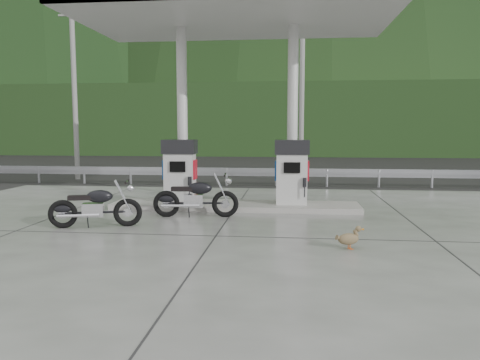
# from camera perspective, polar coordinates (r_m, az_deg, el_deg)

# --- Properties ---
(ground) EXTENTS (160.00, 160.00, 0.00)m
(ground) POSITION_cam_1_polar(r_m,az_deg,el_deg) (10.96, -2.13, -5.76)
(ground) COLOR black
(ground) RESTS_ON ground
(forecourt_apron) EXTENTS (18.00, 14.00, 0.02)m
(forecourt_apron) POSITION_cam_1_polar(r_m,az_deg,el_deg) (10.95, -2.13, -5.71)
(forecourt_apron) COLOR slate
(forecourt_apron) RESTS_ON ground
(pump_island) EXTENTS (7.00, 1.40, 0.15)m
(pump_island) POSITION_cam_1_polar(r_m,az_deg,el_deg) (13.37, -0.59, -3.14)
(pump_island) COLOR gray
(pump_island) RESTS_ON forecourt_apron
(gas_pump_left) EXTENTS (0.95, 0.55, 1.80)m
(gas_pump_left) POSITION_cam_1_polar(r_m,az_deg,el_deg) (13.53, -7.34, 1.08)
(gas_pump_left) COLOR silver
(gas_pump_left) RESTS_ON pump_island
(gas_pump_right) EXTENTS (0.95, 0.55, 1.80)m
(gas_pump_right) POSITION_cam_1_polar(r_m,az_deg,el_deg) (13.16, 6.34, 0.95)
(gas_pump_right) COLOR silver
(gas_pump_right) RESTS_ON pump_island
(canopy_column_left) EXTENTS (0.30, 0.30, 5.00)m
(canopy_column_left) POSITION_cam_1_polar(r_m,az_deg,el_deg) (13.87, -7.05, 7.83)
(canopy_column_left) COLOR silver
(canopy_column_left) RESTS_ON pump_island
(canopy_column_right) EXTENTS (0.30, 0.30, 5.00)m
(canopy_column_right) POSITION_cam_1_polar(r_m,az_deg,el_deg) (13.51, 6.42, 7.88)
(canopy_column_right) COLOR silver
(canopy_column_right) RESTS_ON pump_island
(canopy_roof) EXTENTS (8.50, 5.00, 0.40)m
(canopy_roof) POSITION_cam_1_polar(r_m,az_deg,el_deg) (13.55, -0.62, 19.45)
(canopy_roof) COLOR silver
(canopy_roof) RESTS_ON canopy_column_left
(guardrail) EXTENTS (26.00, 0.16, 1.42)m
(guardrail) POSITION_cam_1_polar(r_m,az_deg,el_deg) (18.73, 1.38, 1.47)
(guardrail) COLOR #9B9DA3
(guardrail) RESTS_ON ground
(road) EXTENTS (60.00, 7.00, 0.01)m
(road) POSITION_cam_1_polar(r_m,az_deg,el_deg) (22.27, 2.13, 0.41)
(road) COLOR black
(road) RESTS_ON ground
(utility_pole_a) EXTENTS (0.22, 0.22, 8.00)m
(utility_pole_a) POSITION_cam_1_polar(r_m,az_deg,el_deg) (22.32, -19.53, 10.35)
(utility_pole_a) COLOR gray
(utility_pole_a) RESTS_ON ground
(utility_pole_b) EXTENTS (0.22, 0.22, 8.00)m
(utility_pole_b) POSITION_cam_1_polar(r_m,az_deg,el_deg) (20.18, 7.55, 11.12)
(utility_pole_b) COLOR gray
(utility_pole_b) RESTS_ON ground
(tree_band) EXTENTS (80.00, 6.00, 6.00)m
(tree_band) POSITION_cam_1_polar(r_m,az_deg,el_deg) (40.64, 4.00, 7.30)
(tree_band) COLOR black
(tree_band) RESTS_ON ground
(forested_hills) EXTENTS (100.00, 40.00, 140.00)m
(forested_hills) POSITION_cam_1_polar(r_m,az_deg,el_deg) (70.65, 4.91, 4.43)
(forested_hills) COLOR black
(forested_hills) RESTS_ON ground
(motorcycle_left) EXTENTS (2.06, 1.09, 0.93)m
(motorcycle_left) POSITION_cam_1_polar(r_m,az_deg,el_deg) (11.29, -17.22, -3.17)
(motorcycle_left) COLOR black
(motorcycle_left) RESTS_ON forecourt_apron
(motorcycle_right) EXTENTS (2.11, 0.85, 0.97)m
(motorcycle_right) POSITION_cam_1_polar(r_m,az_deg,el_deg) (12.07, -5.42, -2.21)
(motorcycle_right) COLOR black
(motorcycle_right) RESTS_ON forecourt_apron
(duck) EXTENTS (0.53, 0.32, 0.37)m
(duck) POSITION_cam_1_polar(r_m,az_deg,el_deg) (9.13, 13.07, -7.05)
(duck) COLOR brown
(duck) RESTS_ON forecourt_apron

